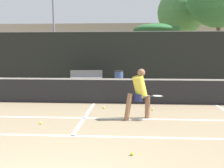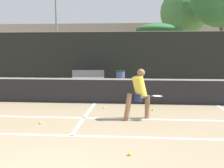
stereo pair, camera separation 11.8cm
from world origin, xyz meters
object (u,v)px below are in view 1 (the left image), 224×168
object	(u,v)px
trash_bin	(119,79)
parked_car	(68,68)
player_practicing	(139,92)
courtside_bench	(86,77)

from	to	relation	value
trash_bin	parked_car	size ratio (longest dim) A/B	0.20
player_practicing	parked_car	world-z (taller)	player_practicing
player_practicing	trash_bin	world-z (taller)	player_practicing
parked_car	trash_bin	bearing A→B (deg)	-54.02
courtside_bench	parked_car	world-z (taller)	parked_car
courtside_bench	player_practicing	bearing A→B (deg)	-75.04
trash_bin	player_practicing	bearing A→B (deg)	-82.76
player_practicing	courtside_bench	world-z (taller)	player_practicing
player_practicing	trash_bin	xyz separation A→B (m)	(-0.87, 6.86, -0.35)
courtside_bench	trash_bin	xyz separation A→B (m)	(1.86, -0.32, -0.03)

